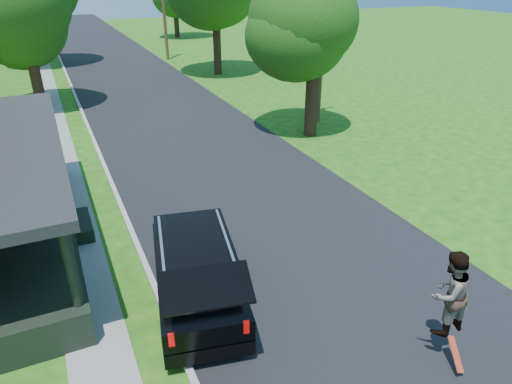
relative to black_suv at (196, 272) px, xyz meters
name	(u,v)px	position (x,y,z in m)	size (l,w,h in m)	color
ground	(345,301)	(3.20, -1.50, -0.84)	(140.00, 140.00, 0.00)	#185911
street	(152,101)	(3.20, 18.50, -0.84)	(8.00, 120.00, 0.02)	black
curb	(81,109)	(-0.85, 18.50, -0.84)	(0.15, 120.00, 0.12)	#A8A8A3
sidewalk	(51,113)	(-2.40, 18.50, -0.84)	(1.30, 120.00, 0.03)	gray
black_suv	(196,272)	(0.00, 0.00, 0.00)	(2.61, 4.94, 2.19)	black
skateboarder	(449,293)	(4.02, -3.62, 0.68)	(0.95, 0.76, 1.85)	black
skateboard	(455,355)	(4.03, -4.07, -0.53)	(0.40, 0.60, 0.48)	#B82C0F
tree_left_mid	(19,3)	(-2.84, 19.59, 4.74)	(5.90, 5.62, 8.45)	black
tree_right_near	(315,18)	(8.68, 9.41, 4.41)	(6.90, 7.12, 8.22)	black
utility_pole_near	(322,46)	(10.20, 11.10, 2.93)	(1.44, 0.38, 7.28)	#402D1D
utility_pole_far	(164,8)	(7.70, 31.66, 3.35)	(1.61, 0.28, 8.10)	#402D1D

